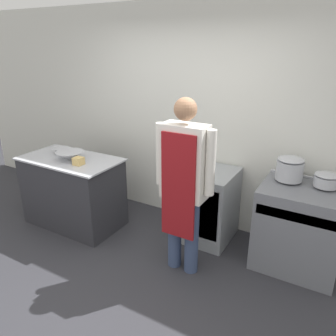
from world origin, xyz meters
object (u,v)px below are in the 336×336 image
(stove, at_px, (299,228))
(mixing_bowl, at_px, (70,156))
(person_cook, at_px, (184,179))
(plastic_tub, at_px, (78,161))
(sauce_pot, at_px, (326,180))
(stock_pot, at_px, (290,168))
(fridge_unit, at_px, (208,205))

(stove, xyz_separation_m, mixing_bowl, (-2.61, -0.55, 0.50))
(person_cook, relative_size, plastic_tub, 16.86)
(plastic_tub, bearing_deg, stove, 14.52)
(sauce_pot, bearing_deg, person_cook, -146.82)
(person_cook, height_order, stock_pot, person_cook)
(fridge_unit, bearing_deg, mixing_bowl, -159.68)
(person_cook, xyz_separation_m, plastic_tub, (-1.39, 0.03, -0.07))
(plastic_tub, bearing_deg, sauce_pot, 16.07)
(plastic_tub, xyz_separation_m, stock_pot, (2.21, 0.74, 0.09))
(stock_pot, height_order, sauce_pot, stock_pot)
(mixing_bowl, bearing_deg, fridge_unit, 20.32)
(fridge_unit, xyz_separation_m, stock_pot, (0.85, 0.08, 0.60))
(person_cook, bearing_deg, sauce_pot, 33.18)
(fridge_unit, height_order, plastic_tub, plastic_tub)
(stove, height_order, fridge_unit, stove)
(person_cook, relative_size, sauce_pot, 7.85)
(person_cook, height_order, mixing_bowl, person_cook)
(stove, bearing_deg, fridge_unit, 177.88)
(stove, xyz_separation_m, plastic_tub, (-2.40, -0.62, 0.49))
(plastic_tub, bearing_deg, person_cook, -1.11)
(person_cook, distance_m, plastic_tub, 1.39)
(fridge_unit, height_order, sauce_pot, sauce_pot)
(stove, distance_m, sauce_pot, 0.57)
(person_cook, distance_m, mixing_bowl, 1.61)
(stock_pot, relative_size, sauce_pot, 1.19)
(person_cook, height_order, plastic_tub, person_cook)
(stove, bearing_deg, mixing_bowl, -168.18)
(fridge_unit, bearing_deg, person_cook, -87.90)
(person_cook, xyz_separation_m, sauce_pot, (1.17, 0.76, -0.04))
(stove, xyz_separation_m, person_cook, (-1.01, -0.65, 0.57))
(fridge_unit, xyz_separation_m, mixing_bowl, (-1.58, -0.58, 0.52))
(mixing_bowl, height_order, stock_pot, stock_pot)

